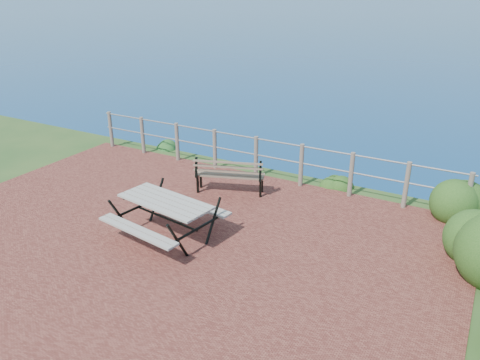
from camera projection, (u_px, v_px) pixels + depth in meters
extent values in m
cube|color=maroon|center=(172.00, 238.00, 8.57)|extent=(10.00, 7.00, 0.12)
cylinder|color=#6B5B4C|center=(111.00, 129.00, 13.13)|extent=(0.10, 0.10, 1.00)
cylinder|color=#6B5B4C|center=(143.00, 135.00, 12.61)|extent=(0.10, 0.10, 1.00)
cylinder|color=#6B5B4C|center=(177.00, 142.00, 12.10)|extent=(0.10, 0.10, 1.00)
cylinder|color=#6B5B4C|center=(215.00, 149.00, 11.58)|extent=(0.10, 0.10, 1.00)
cylinder|color=#6B5B4C|center=(256.00, 157.00, 11.06)|extent=(0.10, 0.10, 1.00)
cylinder|color=#6B5B4C|center=(301.00, 165.00, 10.55)|extent=(0.10, 0.10, 1.00)
cylinder|color=#6B5B4C|center=(351.00, 175.00, 10.03)|extent=(0.10, 0.10, 1.00)
cylinder|color=#6B5B4C|center=(406.00, 185.00, 9.51)|extent=(0.10, 0.10, 1.00)
cylinder|color=#6B5B4C|center=(468.00, 197.00, 9.00)|extent=(0.10, 0.10, 1.00)
cylinder|color=slate|center=(256.00, 139.00, 10.89)|extent=(9.40, 0.04, 0.04)
cylinder|color=slate|center=(256.00, 155.00, 11.05)|extent=(9.40, 0.04, 0.04)
cube|color=#A39E92|center=(165.00, 201.00, 8.30)|extent=(1.84, 0.97, 0.04)
cube|color=#A39E92|center=(166.00, 216.00, 8.41)|extent=(1.77, 0.51, 0.04)
cube|color=#A39E92|center=(166.00, 216.00, 8.41)|extent=(1.77, 0.51, 0.04)
cylinder|color=black|center=(166.00, 218.00, 8.43)|extent=(1.50, 0.26, 0.04)
cube|color=brown|center=(230.00, 175.00, 10.25)|extent=(1.55, 0.86, 0.03)
cube|color=brown|center=(230.00, 163.00, 10.15)|extent=(1.46, 0.61, 0.34)
cube|color=black|center=(230.00, 183.00, 10.33)|extent=(0.06, 0.07, 0.41)
cube|color=black|center=(230.00, 183.00, 10.33)|extent=(0.06, 0.07, 0.41)
cube|color=black|center=(230.00, 183.00, 10.33)|extent=(0.06, 0.07, 0.41)
cube|color=black|center=(230.00, 183.00, 10.33)|extent=(0.06, 0.07, 0.41)
ellipsoid|color=#1E4615|center=(477.00, 263.00, 7.82)|extent=(1.44, 1.44, 2.04)
ellipsoid|color=#1E4615|center=(459.00, 216.00, 9.37)|extent=(0.94, 0.94, 1.34)
ellipsoid|color=#1E4F1D|center=(171.00, 147.00, 13.30)|extent=(0.74, 0.74, 0.47)
ellipsoid|color=#1E4615|center=(337.00, 184.00, 10.85)|extent=(0.66, 0.66, 0.36)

